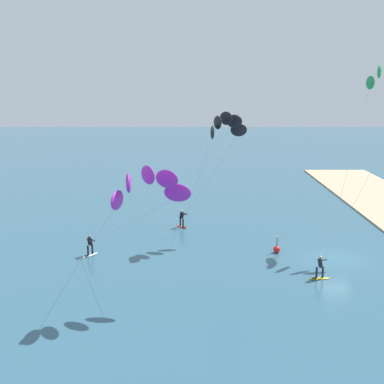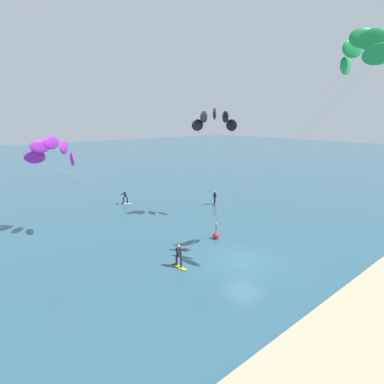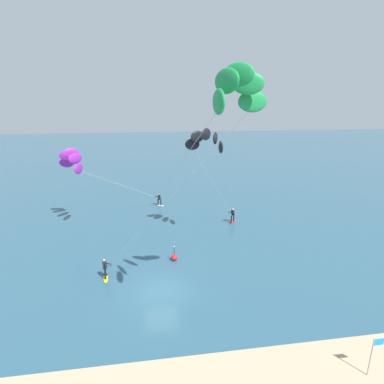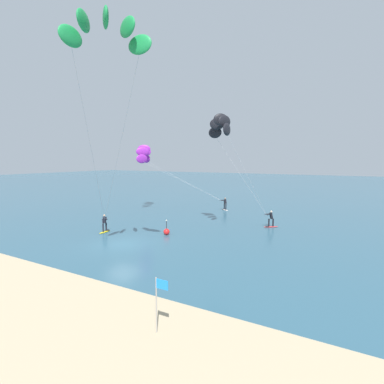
% 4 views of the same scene
% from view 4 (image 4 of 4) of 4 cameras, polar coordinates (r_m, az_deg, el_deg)
% --- Properties ---
extents(ground_plane, '(240.00, 240.00, 0.00)m').
position_cam_4_polar(ground_plane, '(25.07, -13.08, -9.63)').
color(ground_plane, '#2D566B').
extents(kitesurfer_nearshore, '(10.28, 10.05, 15.04)m').
position_cam_4_polar(kitesurfer_nearshore, '(19.58, -16.00, 25.38)').
color(kitesurfer_nearshore, yellow).
rests_on(kitesurfer_nearshore, ground).
extents(kitesurfer_mid_water, '(11.74, 8.56, 8.64)m').
position_cam_4_polar(kitesurfer_mid_water, '(39.89, -8.42, 6.71)').
color(kitesurfer_mid_water, white).
rests_on(kitesurfer_mid_water, ground).
extents(kitesurfer_far_out, '(6.45, 6.22, 10.97)m').
position_cam_4_polar(kitesurfer_far_out, '(28.57, 5.97, 11.50)').
color(kitesurfer_far_out, red).
rests_on(kitesurfer_far_out, ground).
extents(marker_buoy, '(0.56, 0.56, 1.38)m').
position_cam_4_polar(marker_buoy, '(27.38, -4.85, -7.48)').
color(marker_buoy, red).
rests_on(marker_buoy, ground).
extents(beach_flag, '(0.56, 0.05, 2.20)m').
position_cam_4_polar(beach_flag, '(12.03, -6.23, -18.81)').
color(beach_flag, gray).
rests_on(beach_flag, sand_strip).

